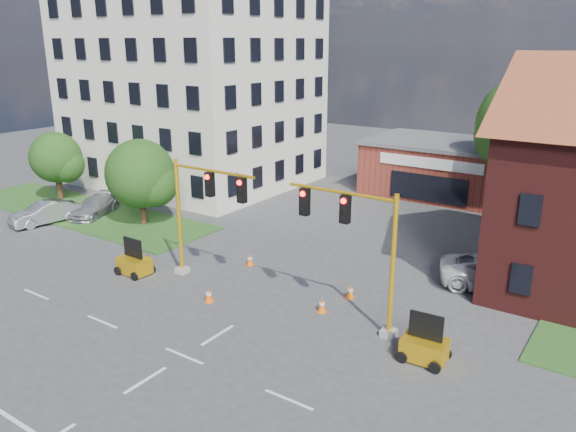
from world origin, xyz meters
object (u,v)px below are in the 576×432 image
at_px(trailer_east, 424,347).
at_px(pickup_white, 500,273).
at_px(signal_mast_west, 202,208).
at_px(trailer_west, 134,264).
at_px(signal_mast_east, 357,241).

distance_m(trailer_east, pickup_white, 8.62).
xyz_separation_m(signal_mast_west, trailer_east, (12.28, -0.99, -3.32)).
xyz_separation_m(trailer_west, pickup_white, (16.48, 9.15, 0.21)).
relative_size(signal_mast_east, trailer_west, 3.23).
distance_m(trailer_west, trailer_east, 15.89).
height_order(signal_mast_west, signal_mast_east, same).
relative_size(signal_mast_west, trailer_west, 3.23).
bearing_deg(signal_mast_east, trailer_east, -15.53).
bearing_deg(signal_mast_west, signal_mast_east, 0.00).
bearing_deg(signal_mast_east, pickup_white, 61.25).
distance_m(trailer_west, pickup_white, 18.86).
relative_size(signal_mast_east, trailer_east, 3.21).
bearing_deg(pickup_white, signal_mast_west, 101.17).
height_order(signal_mast_west, trailer_east, signal_mast_west).
bearing_deg(signal_mast_west, pickup_white, 30.55).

